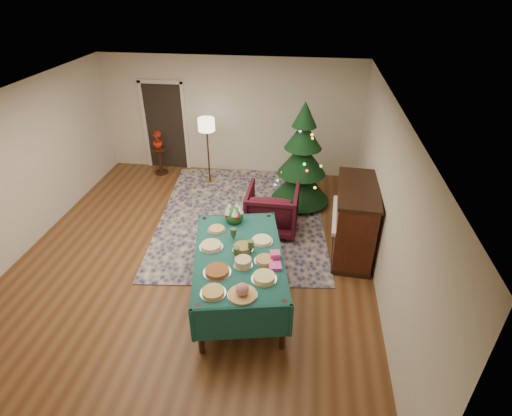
# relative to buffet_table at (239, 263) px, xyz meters

# --- Properties ---
(room_shell) EXTENTS (7.00, 7.00, 7.00)m
(room_shell) POSITION_rel_buffet_table_xyz_m (-0.94, 0.91, 0.68)
(room_shell) COLOR #593319
(room_shell) RESTS_ON ground
(doorway) EXTENTS (1.08, 0.04, 2.16)m
(doorway) POSITION_rel_buffet_table_xyz_m (-2.54, 4.39, 0.43)
(doorway) COLOR black
(doorway) RESTS_ON ground
(rug) EXTENTS (3.62, 4.51, 0.02)m
(rug) POSITION_rel_buffet_table_xyz_m (-0.36, 2.31, -0.66)
(rug) COLOR #121244
(rug) RESTS_ON ground
(buffet_table) EXTENTS (1.66, 2.35, 0.83)m
(buffet_table) POSITION_rel_buffet_table_xyz_m (0.00, 0.00, 0.00)
(buffet_table) COLOR black
(buffet_table) RESTS_ON ground
(platter_0) EXTENTS (0.33, 0.33, 0.05)m
(platter_0) POSITION_rel_buffet_table_xyz_m (-0.18, -0.83, 0.19)
(platter_0) COLOR silver
(platter_0) RESTS_ON buffet_table
(platter_1) EXTENTS (0.37, 0.37, 0.18)m
(platter_1) POSITION_rel_buffet_table_xyz_m (0.19, -0.82, 0.24)
(platter_1) COLOR silver
(platter_1) RESTS_ON buffet_table
(platter_2) EXTENTS (0.34, 0.34, 0.07)m
(platter_2) POSITION_rel_buffet_table_xyz_m (0.42, -0.49, 0.20)
(platter_2) COLOR silver
(platter_2) RESTS_ON buffet_table
(platter_3) EXTENTS (0.38, 0.38, 0.06)m
(platter_3) POSITION_rel_buffet_table_xyz_m (-0.21, -0.44, 0.19)
(platter_3) COLOR silver
(platter_3) RESTS_ON buffet_table
(platter_4) EXTENTS (0.26, 0.26, 0.11)m
(platter_4) POSITION_rel_buffet_table_xyz_m (0.11, -0.25, 0.22)
(platter_4) COLOR silver
(platter_4) RESTS_ON buffet_table
(platter_5) EXTENTS (0.29, 0.29, 0.05)m
(platter_5) POSITION_rel_buffet_table_xyz_m (0.38, -0.12, 0.19)
(platter_5) COLOR silver
(platter_5) RESTS_ON buffet_table
(platter_6) EXTENTS (0.35, 0.35, 0.06)m
(platter_6) POSITION_rel_buffet_table_xyz_m (-0.42, 0.10, 0.19)
(platter_6) COLOR silver
(platter_6) RESTS_ON buffet_table
(platter_7) EXTENTS (0.30, 0.30, 0.08)m
(platter_7) POSITION_rel_buffet_table_xyz_m (0.04, 0.10, 0.20)
(platter_7) COLOR silver
(platter_7) RESTS_ON buffet_table
(platter_8) EXTENTS (0.33, 0.33, 0.05)m
(platter_8) POSITION_rel_buffet_table_xyz_m (0.29, 0.34, 0.19)
(platter_8) COLOR silver
(platter_8) RESTS_ON buffet_table
(platter_9) EXTENTS (0.28, 0.28, 0.05)m
(platter_9) POSITION_rel_buffet_table_xyz_m (-0.43, 0.53, 0.19)
(platter_9) COLOR silver
(platter_9) RESTS_ON buffet_table
(goblet_0) EXTENTS (0.09, 0.09, 0.19)m
(goblet_0) POSITION_rel_buffet_table_xyz_m (-0.13, 0.33, 0.27)
(goblet_0) COLOR #2D471E
(goblet_0) RESTS_ON buffet_table
(goblet_1) EXTENTS (0.09, 0.09, 0.19)m
(goblet_1) POSITION_rel_buffet_table_xyz_m (0.17, 0.06, 0.27)
(goblet_1) COLOR #2D471E
(goblet_1) RESTS_ON buffet_table
(goblet_2) EXTENTS (0.09, 0.09, 0.19)m
(goblet_2) POSITION_rel_buffet_table_xyz_m (-0.01, -0.12, 0.27)
(goblet_2) COLOR #2D471E
(goblet_2) RESTS_ON buffet_table
(napkin_stack) EXTENTS (0.20, 0.20, 0.04)m
(napkin_stack) POSITION_rel_buffet_table_xyz_m (0.54, -0.23, 0.19)
(napkin_stack) COLOR #EF42BA
(napkin_stack) RESTS_ON buffet_table
(gift_box) EXTENTS (0.16, 0.16, 0.11)m
(gift_box) POSITION_rel_buffet_table_xyz_m (0.52, -0.04, 0.22)
(gift_box) COLOR #F04296
(gift_box) RESTS_ON buffet_table
(centerpiece) EXTENTS (0.30, 0.30, 0.35)m
(centerpiece) POSITION_rel_buffet_table_xyz_m (-0.21, 0.81, 0.31)
(centerpiece) COLOR #1E4C1E
(centerpiece) RESTS_ON buffet_table
(armchair) EXTENTS (0.94, 0.89, 0.96)m
(armchair) POSITION_rel_buffet_table_xyz_m (0.30, 1.92, -0.19)
(armchair) COLOR #3F0D18
(armchair) RESTS_ON ground
(floor_lamp) EXTENTS (0.37, 0.37, 1.52)m
(floor_lamp) POSITION_rel_buffet_table_xyz_m (-1.34, 3.72, 0.62)
(floor_lamp) COLOR #A57F3F
(floor_lamp) RESTS_ON ground
(side_table) EXTENTS (0.36, 0.36, 0.65)m
(side_table) POSITION_rel_buffet_table_xyz_m (-2.62, 3.99, -0.35)
(side_table) COLOR black
(side_table) RESTS_ON ground
(potted_plant) EXTENTS (0.23, 0.41, 0.23)m
(potted_plant) POSITION_rel_buffet_table_xyz_m (-2.62, 3.99, 0.09)
(potted_plant) COLOR #A01F0B
(potted_plant) RESTS_ON side_table
(christmas_tree) EXTENTS (1.49, 1.49, 2.19)m
(christmas_tree) POSITION_rel_buffet_table_xyz_m (0.78, 2.97, 0.32)
(christmas_tree) COLOR black
(christmas_tree) RESTS_ON ground
(piano) EXTENTS (0.77, 1.51, 1.27)m
(piano) POSITION_rel_buffet_table_xyz_m (1.74, 1.42, -0.05)
(piano) COLOR black
(piano) RESTS_ON ground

